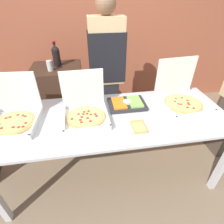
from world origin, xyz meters
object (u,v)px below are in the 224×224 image
at_px(pizza_box_near_right, 85,110).
at_px(pizza_box_far_right, 14,115).
at_px(soda_bottle, 56,55).
at_px(soda_can_silver, 50,66).
at_px(pizza_box_far_left, 181,97).
at_px(veggie_tray, 127,104).
at_px(paper_plate_front_right, 139,127).
at_px(person_server_vest, 107,69).

height_order(pizza_box_near_right, pizza_box_far_right, pizza_box_far_right).
relative_size(soda_bottle, soda_can_silver, 2.46).
xyz_separation_m(pizza_box_far_left, soda_bottle, (-1.31, 0.81, 0.26)).
relative_size(pizza_box_near_right, veggie_tray, 1.15).
height_order(pizza_box_far_left, pizza_box_far_right, pizza_box_far_left).
height_order(paper_plate_front_right, soda_bottle, soda_bottle).
height_order(pizza_box_far_left, veggie_tray, pizza_box_far_left).
height_order(paper_plate_front_right, soda_can_silver, soda_can_silver).
distance_m(pizza_box_far_right, soda_bottle, 0.97).
distance_m(pizza_box_far_left, soda_can_silver, 1.53).
bearing_deg(soda_can_silver, person_server_vest, -2.81).
xyz_separation_m(pizza_box_near_right, soda_bottle, (-0.31, 0.89, 0.26)).
relative_size(pizza_box_far_left, person_server_vest, 0.27).
distance_m(pizza_box_far_right, veggie_tray, 1.08).
bearing_deg(soda_can_silver, soda_bottle, 67.16).
height_order(pizza_box_far_right, veggie_tray, pizza_box_far_right).
height_order(paper_plate_front_right, person_server_vest, person_server_vest).
distance_m(pizza_box_near_right, veggie_tray, 0.46).
xyz_separation_m(pizza_box_far_right, veggie_tray, (1.07, 0.12, -0.05)).
distance_m(veggie_tray, soda_can_silver, 1.03).
bearing_deg(pizza_box_far_left, soda_can_silver, 149.36).
bearing_deg(paper_plate_front_right, pizza_box_near_right, 151.08).
relative_size(pizza_box_far_left, veggie_tray, 1.32).
relative_size(veggie_tray, soda_bottle, 1.25).
distance_m(pizza_box_near_right, pizza_box_far_left, 1.01).
height_order(soda_bottle, person_server_vest, person_server_vest).
bearing_deg(pizza_box_near_right, soda_can_silver, 115.35).
bearing_deg(pizza_box_far_right, veggie_tray, 10.23).
xyz_separation_m(soda_bottle, soda_can_silver, (-0.07, -0.17, -0.07)).
relative_size(pizza_box_near_right, person_server_vest, 0.24).
distance_m(pizza_box_far_right, person_server_vest, 1.16).
distance_m(veggie_tray, soda_bottle, 1.11).
xyz_separation_m(pizza_box_near_right, pizza_box_far_left, (1.00, 0.08, 0.01)).
bearing_deg(person_server_vest, paper_plate_front_right, 99.26).
bearing_deg(pizza_box_far_left, pizza_box_far_right, 176.62).
xyz_separation_m(paper_plate_front_right, soda_can_silver, (-0.83, 0.97, 0.25)).
bearing_deg(veggie_tray, person_server_vest, 103.57).
bearing_deg(pizza_box_near_right, soda_bottle, 106.86).
bearing_deg(pizza_box_far_left, person_server_vest, 133.40).
height_order(paper_plate_front_right, veggie_tray, veggie_tray).
bearing_deg(soda_bottle, soda_can_silver, -112.84).
height_order(pizza_box_far_left, person_server_vest, person_server_vest).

